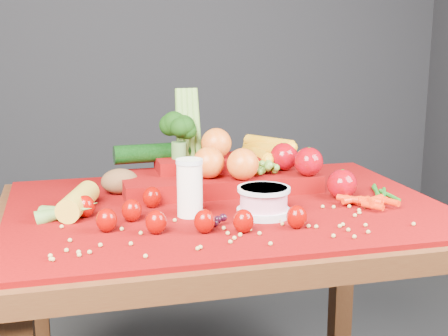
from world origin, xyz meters
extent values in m
cube|color=black|center=(0.00, 1.50, 1.25)|extent=(3.00, 0.02, 2.50)
cube|color=#3E1C0E|center=(0.00, 0.00, 0.72)|extent=(1.10, 0.80, 0.05)
cube|color=#3E1C0E|center=(-0.48, 0.33, 0.35)|extent=(0.06, 0.06, 0.70)
cube|color=#3E1C0E|center=(0.48, 0.33, 0.35)|extent=(0.06, 0.06, 0.70)
cube|color=#720304|center=(0.00, 0.00, 0.76)|extent=(1.05, 0.75, 0.01)
cylinder|color=white|center=(-0.10, -0.07, 0.83)|extent=(0.06, 0.06, 0.13)
cylinder|color=silver|center=(-0.10, -0.07, 0.89)|extent=(0.06, 0.06, 0.01)
cylinder|color=silver|center=(0.06, -0.11, 0.77)|extent=(0.12, 0.12, 0.02)
cylinder|color=pink|center=(0.06, -0.11, 0.80)|extent=(0.11, 0.11, 0.05)
cylinder|color=silver|center=(0.06, -0.11, 0.83)|extent=(0.12, 0.12, 0.01)
ellipsoid|color=#850800|center=(-0.24, -0.08, 0.79)|extent=(0.04, 0.04, 0.05)
cone|color=#17460C|center=(-0.24, -0.08, 0.81)|extent=(0.03, 0.03, 0.01)
ellipsoid|color=#850800|center=(-0.30, -0.14, 0.79)|extent=(0.04, 0.04, 0.05)
cone|color=#17460C|center=(-0.30, -0.14, 0.81)|extent=(0.03, 0.03, 0.01)
ellipsoid|color=#850800|center=(-0.20, -0.18, 0.79)|extent=(0.04, 0.04, 0.05)
cone|color=#17460C|center=(-0.20, -0.18, 0.81)|extent=(0.03, 0.03, 0.01)
ellipsoid|color=#850800|center=(-0.10, -0.20, 0.79)|extent=(0.04, 0.04, 0.05)
cone|color=#17460C|center=(-0.10, -0.20, 0.81)|extent=(0.03, 0.03, 0.01)
ellipsoid|color=#850800|center=(-0.02, -0.22, 0.79)|extent=(0.04, 0.04, 0.05)
cone|color=#17460C|center=(-0.02, -0.22, 0.81)|extent=(0.03, 0.03, 0.01)
ellipsoid|color=#850800|center=(0.10, -0.22, 0.79)|extent=(0.04, 0.04, 0.05)
cone|color=#17460C|center=(0.10, -0.22, 0.81)|extent=(0.03, 0.03, 0.01)
ellipsoid|color=#850800|center=(-0.18, 0.02, 0.79)|extent=(0.04, 0.04, 0.05)
cone|color=#17460C|center=(-0.18, 0.02, 0.81)|extent=(0.03, 0.03, 0.01)
ellipsoid|color=#850800|center=(-0.34, -0.02, 0.79)|extent=(0.04, 0.04, 0.05)
cone|color=#17460C|center=(-0.34, -0.02, 0.81)|extent=(0.03, 0.03, 0.01)
cylinder|color=gold|center=(-0.35, 0.02, 0.79)|extent=(0.11, 0.19, 0.06)
ellipsoid|color=brown|center=(-0.24, 0.17, 0.80)|extent=(0.10, 0.07, 0.07)
cube|color=#720304|center=(0.02, 0.15, 0.78)|extent=(0.52, 0.22, 0.04)
cube|color=#720304|center=(0.00, 0.20, 0.82)|extent=(0.28, 0.12, 0.03)
sphere|color=maroon|center=(0.24, 0.06, 0.84)|extent=(0.08, 0.08, 0.08)
sphere|color=maroon|center=(0.30, -0.02, 0.80)|extent=(0.08, 0.08, 0.08)
sphere|color=maroon|center=(0.20, 0.14, 0.84)|extent=(0.08, 0.08, 0.08)
sphere|color=#CB4504|center=(-0.02, 0.10, 0.85)|extent=(0.08, 0.08, 0.08)
sphere|color=#CB4504|center=(0.06, 0.06, 0.85)|extent=(0.08, 0.08, 0.08)
sphere|color=#CB4504|center=(0.02, 0.18, 0.88)|extent=(0.08, 0.08, 0.08)
cylinder|color=gold|center=(0.13, 0.22, 0.82)|extent=(0.06, 0.18, 0.04)
cylinder|color=gold|center=(0.15, 0.22, 0.84)|extent=(0.04, 0.18, 0.04)
cylinder|color=gold|center=(0.17, 0.22, 0.85)|extent=(0.08, 0.18, 0.04)
cylinder|color=gold|center=(0.18, 0.22, 0.87)|extent=(0.11, 0.17, 0.04)
cylinder|color=#3F662D|center=(-0.08, 0.20, 0.86)|extent=(0.04, 0.04, 0.04)
cylinder|color=olive|center=(-0.07, 0.24, 0.92)|extent=(0.03, 0.06, 0.22)
cylinder|color=olive|center=(-0.05, 0.24, 0.92)|extent=(0.02, 0.06, 0.22)
cylinder|color=olive|center=(-0.04, 0.24, 0.92)|extent=(0.02, 0.06, 0.22)
cylinder|color=olive|center=(-0.02, 0.24, 0.92)|extent=(0.03, 0.06, 0.22)
cylinder|color=black|center=(-0.14, 0.24, 0.85)|extent=(0.22, 0.07, 0.05)
camera|label=1|loc=(-0.38, -1.43, 1.18)|focal=50.00mm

